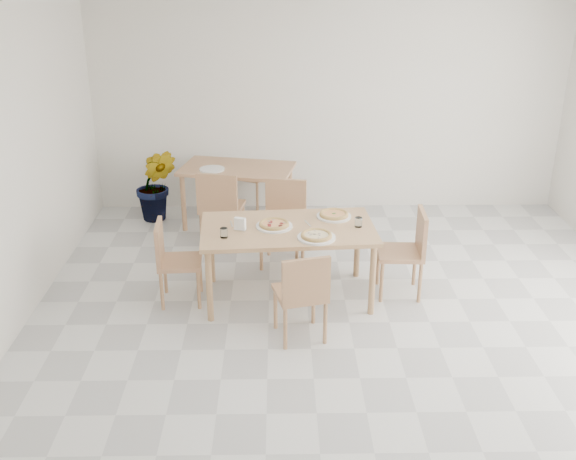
{
  "coord_description": "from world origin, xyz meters",
  "views": [
    {
      "loc": [
        -0.66,
        -4.97,
        3.22
      ],
      "look_at": [
        -0.56,
        0.95,
        0.72
      ],
      "focal_mm": 42.0,
      "sensor_mm": 36.0,
      "label": 1
    }
  ],
  "objects_px": {
    "chair_west": "(172,257)",
    "chair_south": "(303,291)",
    "second_table": "(237,175)",
    "plate_pepperoni": "(274,226)",
    "main_table": "(288,234)",
    "pizza_pepperoni": "(274,224)",
    "chair_back_n": "(254,169)",
    "pizza_margherita": "(334,214)",
    "chair_north": "(284,216)",
    "potted_plant": "(156,185)",
    "plate_margherita": "(334,216)",
    "chair_east": "(409,247)",
    "plate_mushroom": "(316,237)",
    "tumbler_a": "(224,233)",
    "pizza_mushroom": "(316,235)",
    "chair_back_s": "(220,204)",
    "plate_empty": "(212,169)",
    "napkin_holder": "(240,225)",
    "tumbler_b": "(358,222)"
  },
  "relations": [
    {
      "from": "pizza_margherita",
      "to": "plate_empty",
      "type": "relative_size",
      "value": 1.05
    },
    {
      "from": "plate_pepperoni",
      "to": "pizza_pepperoni",
      "type": "relative_size",
      "value": 1.0
    },
    {
      "from": "pizza_pepperoni",
      "to": "potted_plant",
      "type": "bearing_deg",
      "value": 125.53
    },
    {
      "from": "tumbler_b",
      "to": "chair_back_s",
      "type": "distance_m",
      "value": 1.87
    },
    {
      "from": "potted_plant",
      "to": "chair_back_s",
      "type": "bearing_deg",
      "value": -45.81
    },
    {
      "from": "chair_east",
      "to": "plate_mushroom",
      "type": "distance_m",
      "value": 1.02
    },
    {
      "from": "potted_plant",
      "to": "plate_pepperoni",
      "type": "bearing_deg",
      "value": -54.47
    },
    {
      "from": "pizza_margherita",
      "to": "chair_back_s",
      "type": "bearing_deg",
      "value": 142.05
    },
    {
      "from": "chair_east",
      "to": "plate_margherita",
      "type": "xyz_separation_m",
      "value": [
        -0.73,
        0.19,
        0.25
      ]
    },
    {
      "from": "pizza_mushroom",
      "to": "chair_back_s",
      "type": "distance_m",
      "value": 1.79
    },
    {
      "from": "tumbler_a",
      "to": "chair_back_n",
      "type": "bearing_deg",
      "value": 86.33
    },
    {
      "from": "chair_south",
      "to": "plate_margherita",
      "type": "height_order",
      "value": "chair_south"
    },
    {
      "from": "chair_north",
      "to": "pizza_mushroom",
      "type": "relative_size",
      "value": 2.68
    },
    {
      "from": "plate_mushroom",
      "to": "plate_pepperoni",
      "type": "xyz_separation_m",
      "value": [
        -0.39,
        0.28,
        0.0
      ]
    },
    {
      "from": "pizza_margherita",
      "to": "potted_plant",
      "type": "bearing_deg",
      "value": 138.52
    },
    {
      "from": "chair_north",
      "to": "plate_margherita",
      "type": "height_order",
      "value": "chair_north"
    },
    {
      "from": "pizza_margherita",
      "to": "plate_pepperoni",
      "type": "bearing_deg",
      "value": -157.36
    },
    {
      "from": "tumbler_a",
      "to": "tumbler_b",
      "type": "relative_size",
      "value": 0.97
    },
    {
      "from": "pizza_mushroom",
      "to": "plate_empty",
      "type": "bearing_deg",
      "value": 118.81
    },
    {
      "from": "pizza_mushroom",
      "to": "second_table",
      "type": "relative_size",
      "value": 0.23
    },
    {
      "from": "chair_east",
      "to": "chair_back_s",
      "type": "bearing_deg",
      "value": -117.53
    },
    {
      "from": "pizza_mushroom",
      "to": "plate_margherita",
      "type": "bearing_deg",
      "value": 68.91
    },
    {
      "from": "main_table",
      "to": "plate_margherita",
      "type": "height_order",
      "value": "plate_margherita"
    },
    {
      "from": "main_table",
      "to": "chair_back_n",
      "type": "bearing_deg",
      "value": 94.93
    },
    {
      "from": "plate_margherita",
      "to": "chair_back_n",
      "type": "height_order",
      "value": "chair_back_n"
    },
    {
      "from": "second_table",
      "to": "plate_pepperoni",
      "type": "bearing_deg",
      "value": -64.51
    },
    {
      "from": "chair_south",
      "to": "napkin_holder",
      "type": "xyz_separation_m",
      "value": [
        -0.56,
        0.73,
        0.32
      ]
    },
    {
      "from": "main_table",
      "to": "pizza_pepperoni",
      "type": "distance_m",
      "value": 0.17
    },
    {
      "from": "chair_west",
      "to": "chair_back_s",
      "type": "relative_size",
      "value": 0.88
    },
    {
      "from": "plate_pepperoni",
      "to": "chair_back_n",
      "type": "height_order",
      "value": "chair_back_n"
    },
    {
      "from": "second_table",
      "to": "plate_empty",
      "type": "bearing_deg",
      "value": -147.95
    },
    {
      "from": "pizza_margherita",
      "to": "chair_north",
      "type": "bearing_deg",
      "value": 129.59
    },
    {
      "from": "chair_east",
      "to": "pizza_mushroom",
      "type": "relative_size",
      "value": 2.58
    },
    {
      "from": "plate_mushroom",
      "to": "pizza_margherita",
      "type": "bearing_deg",
      "value": 68.91
    },
    {
      "from": "chair_north",
      "to": "plate_pepperoni",
      "type": "distance_m",
      "value": 0.87
    },
    {
      "from": "chair_east",
      "to": "plate_empty",
      "type": "bearing_deg",
      "value": -127.23
    },
    {
      "from": "napkin_holder",
      "to": "plate_empty",
      "type": "xyz_separation_m",
      "value": [
        -0.43,
        1.88,
        -0.05
      ]
    },
    {
      "from": "chair_west",
      "to": "chair_south",
      "type": "bearing_deg",
      "value": -124.58
    },
    {
      "from": "chair_back_n",
      "to": "chair_back_s",
      "type": "bearing_deg",
      "value": -76.51
    },
    {
      "from": "plate_margherita",
      "to": "potted_plant",
      "type": "xyz_separation_m",
      "value": [
        -2.08,
        1.84,
        -0.29
      ]
    },
    {
      "from": "tumbler_a",
      "to": "main_table",
      "type": "bearing_deg",
      "value": 21.64
    },
    {
      "from": "chair_north",
      "to": "plate_empty",
      "type": "distance_m",
      "value": 1.3
    },
    {
      "from": "plate_mushroom",
      "to": "chair_back_n",
      "type": "bearing_deg",
      "value": 102.78
    },
    {
      "from": "chair_east",
      "to": "tumbler_a",
      "type": "distance_m",
      "value": 1.83
    },
    {
      "from": "napkin_holder",
      "to": "chair_back_n",
      "type": "height_order",
      "value": "napkin_holder"
    },
    {
      "from": "potted_plant",
      "to": "plate_empty",
      "type": "bearing_deg",
      "value": -21.41
    },
    {
      "from": "pizza_margherita",
      "to": "tumbler_a",
      "type": "height_order",
      "value": "tumbler_a"
    },
    {
      "from": "tumbler_a",
      "to": "chair_north",
      "type": "bearing_deg",
      "value": 62.49
    },
    {
      "from": "pizza_pepperoni",
      "to": "plate_empty",
      "type": "relative_size",
      "value": 1.16
    },
    {
      "from": "plate_mushroom",
      "to": "chair_back_n",
      "type": "xyz_separation_m",
      "value": [
        -0.66,
        2.93,
        -0.28
      ]
    }
  ]
}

